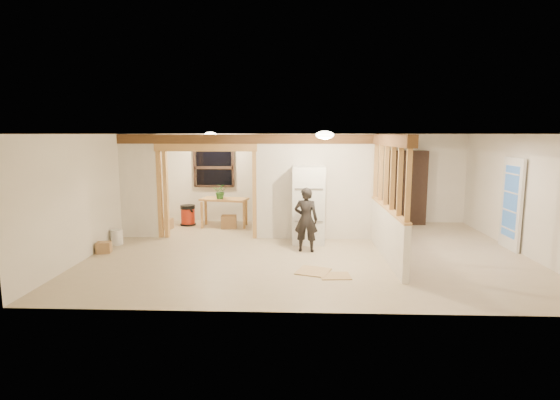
{
  "coord_description": "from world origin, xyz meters",
  "views": [
    {
      "loc": [
        -0.24,
        -9.12,
        2.51
      ],
      "look_at": [
        -0.61,
        0.4,
        1.05
      ],
      "focal_mm": 28.0,
      "sensor_mm": 36.0,
      "label": 1
    }
  ],
  "objects_px": {
    "refrigerator": "(308,205)",
    "shop_vac": "(188,215)",
    "woman": "(306,220)",
    "bookshelf": "(407,188)",
    "work_table": "(224,212)"
  },
  "relations": [
    {
      "from": "woman",
      "to": "work_table",
      "type": "height_order",
      "value": "woman"
    },
    {
      "from": "refrigerator",
      "to": "work_table",
      "type": "relative_size",
      "value": 1.44
    },
    {
      "from": "woman",
      "to": "work_table",
      "type": "bearing_deg",
      "value": -41.08
    },
    {
      "from": "work_table",
      "to": "woman",
      "type": "bearing_deg",
      "value": -36.74
    },
    {
      "from": "work_table",
      "to": "refrigerator",
      "type": "bearing_deg",
      "value": -25.11
    },
    {
      "from": "woman",
      "to": "bookshelf",
      "type": "distance_m",
      "value": 4.16
    },
    {
      "from": "woman",
      "to": "work_table",
      "type": "xyz_separation_m",
      "value": [
        -2.16,
        2.46,
        -0.31
      ]
    },
    {
      "from": "woman",
      "to": "shop_vac",
      "type": "relative_size",
      "value": 2.45
    },
    {
      "from": "work_table",
      "to": "bookshelf",
      "type": "distance_m",
      "value": 5.09
    },
    {
      "from": "woman",
      "to": "shop_vac",
      "type": "xyz_separation_m",
      "value": [
        -3.2,
        2.59,
        -0.41
      ]
    },
    {
      "from": "work_table",
      "to": "bookshelf",
      "type": "xyz_separation_m",
      "value": [
        5.02,
        0.54,
        0.64
      ]
    },
    {
      "from": "refrigerator",
      "to": "shop_vac",
      "type": "height_order",
      "value": "refrigerator"
    },
    {
      "from": "refrigerator",
      "to": "bookshelf",
      "type": "bearing_deg",
      "value": 38.56
    },
    {
      "from": "woman",
      "to": "bookshelf",
      "type": "bearing_deg",
      "value": -125.95
    },
    {
      "from": "refrigerator",
      "to": "woman",
      "type": "height_order",
      "value": "refrigerator"
    }
  ]
}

